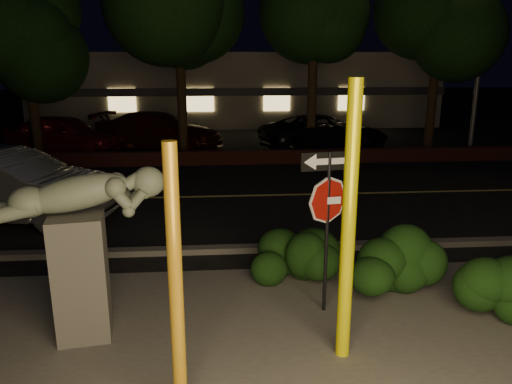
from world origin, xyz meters
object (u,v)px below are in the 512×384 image
(parked_car_red, at_px, (64,134))
(yellow_pole_right, at_px, (348,227))
(signpost, at_px, (328,201))
(streetlight, at_px, (480,16))
(sculpture, at_px, (81,237))
(parked_car_darkred, at_px, (159,131))
(silver_sedan, at_px, (9,186))
(parked_car_dark, at_px, (325,133))
(yellow_pole_left, at_px, (176,287))

(parked_car_red, bearing_deg, yellow_pole_right, -135.95)
(signpost, xyz_separation_m, streetlight, (8.23, 11.97, 3.46))
(yellow_pole_right, height_order, sculpture, yellow_pole_right)
(sculpture, height_order, parked_car_darkred, sculpture)
(sculpture, xyz_separation_m, streetlight, (11.66, 12.38, 3.76))
(signpost, distance_m, silver_sedan, 8.22)
(parked_car_darkred, bearing_deg, yellow_pole_right, -150.30)
(yellow_pole_right, xyz_separation_m, streetlight, (8.24, 13.14, 3.44))
(yellow_pole_right, distance_m, parked_car_dark, 14.83)
(yellow_pole_left, bearing_deg, parked_car_red, 109.90)
(parked_car_darkred, bearing_deg, yellow_pole_left, -158.05)
(yellow_pole_left, bearing_deg, streetlight, 53.86)
(silver_sedan, xyz_separation_m, parked_car_dark, (9.35, 8.39, -0.09))
(parked_car_red, distance_m, parked_car_darkred, 3.76)
(yellow_pole_right, bearing_deg, silver_sedan, 136.71)
(yellow_pole_left, distance_m, parked_car_darkred, 16.33)
(sculpture, distance_m, streetlight, 17.41)
(silver_sedan, height_order, parked_car_dark, silver_sedan)
(parked_car_dark, bearing_deg, silver_sedan, 116.43)
(silver_sedan, xyz_separation_m, parked_car_darkred, (2.53, 9.16, -0.06))
(yellow_pole_left, distance_m, silver_sedan, 8.36)
(signpost, relative_size, parked_car_darkred, 0.46)
(sculpture, distance_m, parked_car_red, 14.55)
(parked_car_dark, bearing_deg, signpost, 152.46)
(parked_car_dark, bearing_deg, streetlight, -119.79)
(parked_car_red, xyz_separation_m, parked_car_darkred, (3.71, 0.62, -0.01))
(parked_car_red, bearing_deg, streetlight, -79.04)
(streetlight, xyz_separation_m, parked_car_red, (-15.91, 1.52, -4.44))
(yellow_pole_left, bearing_deg, signpost, 45.80)
(silver_sedan, bearing_deg, streetlight, -51.42)
(parked_car_red, bearing_deg, silver_sedan, -155.72)
(streetlight, distance_m, parked_car_darkred, 13.17)
(parked_car_darkred, bearing_deg, parked_car_dark, -81.26)
(sculpture, height_order, parked_car_red, sculpture)
(silver_sedan, bearing_deg, yellow_pole_left, -134.54)
(parked_car_dark, bearing_deg, yellow_pole_left, 146.94)
(yellow_pole_right, height_order, parked_car_darkred, yellow_pole_right)
(parked_car_darkred, bearing_deg, silver_sedan, 179.71)
(streetlight, relative_size, parked_car_darkred, 1.64)
(sculpture, relative_size, silver_sedan, 0.47)
(signpost, bearing_deg, parked_car_darkred, 97.74)
(streetlight, relative_size, parked_car_red, 1.91)
(sculpture, bearing_deg, silver_sedan, 111.05)
(parked_car_red, bearing_deg, parked_car_dark, -74.38)
(yellow_pole_right, distance_m, streetlight, 15.89)
(streetlight, xyz_separation_m, parked_car_dark, (-5.39, 1.37, -4.48))
(signpost, bearing_deg, parked_car_red, 111.67)
(yellow_pole_right, distance_m, parked_car_red, 16.58)
(streetlight, bearing_deg, yellow_pole_right, -128.46)
(sculpture, xyz_separation_m, parked_car_darkred, (-0.55, 14.51, -0.69))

